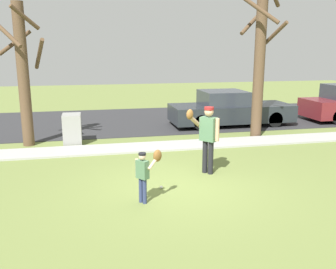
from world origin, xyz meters
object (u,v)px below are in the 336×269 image
(parked_pickup_dark, at_px, (229,110))
(person_child, at_px, (146,169))
(utility_cabinet, at_px, (72,129))
(person_adult, at_px, (207,133))
(street_tree_far, at_px, (23,71))
(street_tree_near, at_px, (260,55))
(baseball, at_px, (161,187))

(parked_pickup_dark, bearing_deg, person_child, -122.75)
(utility_cabinet, bearing_deg, person_child, -72.90)
(person_adult, bearing_deg, street_tree_far, -77.97)
(person_adult, relative_size, parked_pickup_dark, 0.34)
(street_tree_far, bearing_deg, street_tree_near, -2.48)
(street_tree_near, xyz_separation_m, parked_pickup_dark, (-0.22, 2.19, -2.31))
(person_adult, distance_m, parked_pickup_dark, 6.65)
(street_tree_far, height_order, parked_pickup_dark, street_tree_far)
(utility_cabinet, bearing_deg, parked_pickup_dark, 16.72)
(person_child, bearing_deg, street_tree_far, 80.66)
(street_tree_far, relative_size, parked_pickup_dark, 0.90)
(utility_cabinet, height_order, street_tree_near, street_tree_near)
(person_adult, xyz_separation_m, street_tree_far, (-5.00, 4.10, 1.40))
(utility_cabinet, relative_size, street_tree_near, 0.19)
(utility_cabinet, height_order, parked_pickup_dark, parked_pickup_dark)
(parked_pickup_dark, bearing_deg, street_tree_near, -84.40)
(person_adult, bearing_deg, baseball, -7.29)
(street_tree_far, bearing_deg, baseball, -53.73)
(person_child, bearing_deg, street_tree_near, 7.82)
(person_child, distance_m, street_tree_far, 6.69)
(person_adult, xyz_separation_m, street_tree_near, (3.18, 3.74, 1.89))
(person_adult, relative_size, person_child, 1.55)
(person_child, bearing_deg, parked_pickup_dark, 18.64)
(street_tree_near, bearing_deg, utility_cabinet, 177.96)
(parked_pickup_dark, bearing_deg, person_adult, -116.53)
(baseball, relative_size, street_tree_near, 0.01)
(utility_cabinet, xyz_separation_m, parked_pickup_dark, (6.50, 1.95, 0.15))
(baseball, relative_size, parked_pickup_dark, 0.01)
(parked_pickup_dark, bearing_deg, utility_cabinet, -163.28)
(street_tree_near, distance_m, parked_pickup_dark, 3.19)
(person_adult, height_order, baseball, person_adult)
(street_tree_near, height_order, street_tree_far, street_tree_near)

